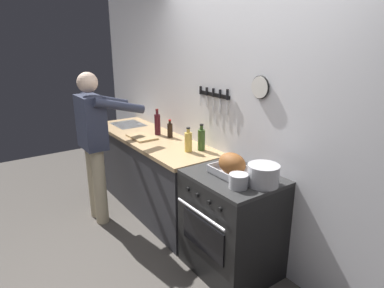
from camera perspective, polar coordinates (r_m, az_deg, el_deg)
The scene contains 12 objects.
wall_back at distance 3.01m, azimuth 9.83°, elevation 4.53°, with size 6.00×0.13×2.60m.
counter_block at distance 4.01m, azimuth -6.85°, elevation -4.71°, with size 2.03×0.65×0.90m.
stove at distance 2.95m, azimuth 6.88°, elevation -13.51°, with size 0.76×0.67×0.90m.
person_cook at distance 3.69m, azimuth -16.47°, elevation 0.85°, with size 0.51×0.63×1.66m.
roasting_pan at distance 2.72m, azimuth 6.92°, elevation -3.65°, with size 0.35×0.26×0.19m.
stock_pot at distance 2.58m, azimuth 12.21°, elevation -5.26°, with size 0.24×0.24×0.16m.
saucepan at distance 2.51m, azimuth 8.03°, elevation -6.35°, with size 0.14×0.14×0.11m.
cutting_board at distance 3.81m, azimuth -8.66°, elevation 1.24°, with size 0.36×0.24×0.02m, color tan.
bottle_soy_sauce at distance 3.77m, azimuth -3.83°, elevation 2.43°, with size 0.06×0.06×0.21m.
bottle_olive_oil at distance 3.31m, azimuth 1.64°, elevation 0.81°, with size 0.07×0.07×0.27m.
bottle_cooking_oil at distance 3.27m, azimuth -0.64°, elevation 0.44°, with size 0.07×0.07×0.25m.
bottle_wine_red at distance 3.88m, azimuth -6.00°, elevation 3.47°, with size 0.07×0.07×0.31m.
Camera 1 is at (2.08, -0.73, 1.97)m, focal length 30.85 mm.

